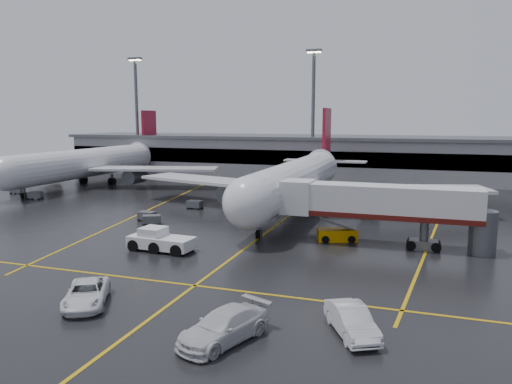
% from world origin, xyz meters
% --- Properties ---
extents(ground, '(220.00, 220.00, 0.00)m').
position_xyz_m(ground, '(0.00, 0.00, 0.00)').
color(ground, black).
rests_on(ground, ground).
extents(apron_line_centre, '(0.25, 90.00, 0.02)m').
position_xyz_m(apron_line_centre, '(0.00, 0.00, 0.01)').
color(apron_line_centre, gold).
rests_on(apron_line_centre, ground).
extents(apron_line_stop, '(60.00, 0.25, 0.02)m').
position_xyz_m(apron_line_stop, '(0.00, -22.00, 0.01)').
color(apron_line_stop, gold).
rests_on(apron_line_stop, ground).
extents(apron_line_left, '(9.99, 69.35, 0.02)m').
position_xyz_m(apron_line_left, '(-20.00, 10.00, 0.01)').
color(apron_line_left, gold).
rests_on(apron_line_left, ground).
extents(apron_line_right, '(7.57, 69.64, 0.02)m').
position_xyz_m(apron_line_right, '(18.00, 10.00, 0.01)').
color(apron_line_right, gold).
rests_on(apron_line_right, ground).
extents(terminal, '(122.00, 19.00, 8.60)m').
position_xyz_m(terminal, '(0.00, 47.93, 4.32)').
color(terminal, gray).
rests_on(terminal, ground).
extents(light_mast_left, '(3.00, 1.20, 25.45)m').
position_xyz_m(light_mast_left, '(-45.00, 42.00, 14.47)').
color(light_mast_left, '#595B60').
rests_on(light_mast_left, ground).
extents(light_mast_mid, '(3.00, 1.20, 25.45)m').
position_xyz_m(light_mast_mid, '(-5.00, 42.00, 14.47)').
color(light_mast_mid, '#595B60').
rests_on(light_mast_mid, ground).
extents(main_airliner, '(48.80, 45.60, 14.10)m').
position_xyz_m(main_airliner, '(0.00, 9.70, 4.21)').
color(main_airliner, silver).
rests_on(main_airliner, ground).
extents(second_airliner, '(48.80, 45.60, 14.10)m').
position_xyz_m(second_airliner, '(-42.00, 21.70, 4.21)').
color(second_airliner, silver).
rests_on(second_airliner, ground).
extents(jet_bridge, '(19.90, 3.40, 6.05)m').
position_xyz_m(jet_bridge, '(11.87, -6.00, 3.93)').
color(jet_bridge, silver).
rests_on(jet_bridge, ground).
extents(pushback_tractor, '(6.37, 3.04, 2.22)m').
position_xyz_m(pushback_tractor, '(-7.32, -14.27, 0.88)').
color(pushback_tractor, white).
rests_on(pushback_tractor, ground).
extents(belt_loader, '(4.21, 2.85, 2.46)m').
position_xyz_m(belt_loader, '(7.78, -5.42, 0.61)').
color(belt_loader, '#CE8700').
rests_on(belt_loader, ground).
extents(service_van_a, '(4.87, 6.04, 1.53)m').
position_xyz_m(service_van_a, '(-5.15, -27.60, 0.76)').
color(service_van_a, white).
rests_on(service_van_a, ground).
extents(service_van_b, '(4.44, 6.45, 1.73)m').
position_xyz_m(service_van_b, '(5.46, -29.57, 0.87)').
color(service_van_b, silver).
rests_on(service_van_b, ground).
extents(service_van_c, '(3.93, 5.29, 1.66)m').
position_xyz_m(service_van_c, '(12.01, -26.46, 0.83)').
color(service_van_c, silver).
rests_on(service_van_c, ground).
extents(baggage_cart_a, '(2.37, 2.06, 1.12)m').
position_xyz_m(baggage_cart_a, '(-13.83, -4.79, 0.63)').
color(baggage_cart_a, '#595B60').
rests_on(baggage_cart_a, ground).
extents(baggage_cart_b, '(2.05, 1.38, 1.12)m').
position_xyz_m(baggage_cart_b, '(-15.54, -3.03, 0.63)').
color(baggage_cart_b, '#595B60').
rests_on(baggage_cart_b, ground).
extents(baggage_cart_c, '(2.03, 1.34, 1.12)m').
position_xyz_m(baggage_cart_c, '(-13.50, 5.89, 0.63)').
color(baggage_cart_c, '#595B60').
rests_on(baggage_cart_c, ground).
extents(baggage_cart_d, '(2.18, 1.60, 1.12)m').
position_xyz_m(baggage_cart_d, '(-46.85, 8.57, 0.63)').
color(baggage_cart_d, '#595B60').
rests_on(baggage_cart_d, ground).
extents(baggage_cart_e, '(2.28, 1.81, 1.12)m').
position_xyz_m(baggage_cart_e, '(-40.15, 5.35, 0.63)').
color(baggage_cart_e, '#595B60').
rests_on(baggage_cart_e, ground).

